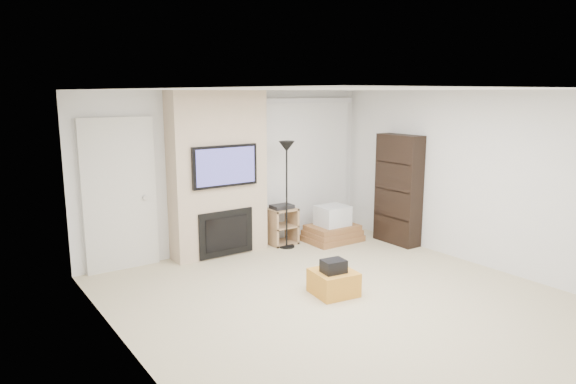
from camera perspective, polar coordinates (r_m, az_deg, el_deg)
floor at (r=6.33m, az=6.36°, el=-12.01°), size 5.00×5.50×0.00m
ceiling at (r=5.83m, az=6.90°, el=11.24°), size 5.00×5.50×0.00m
wall_back at (r=8.18m, az=-6.23°, el=2.40°), size 5.00×0.00×2.50m
wall_left at (r=4.73m, az=-16.82°, el=-4.43°), size 0.00×5.50×2.50m
wall_right at (r=7.82m, az=20.50°, el=1.35°), size 0.00×5.50×2.50m
hvac_vent at (r=6.70m, az=4.86°, el=11.22°), size 0.35×0.18×0.01m
ottoman at (r=6.49m, az=5.08°, el=-9.98°), size 0.56×0.56×0.30m
black_bag at (r=6.36m, az=5.08°, el=-8.21°), size 0.31×0.26×0.16m
fireplace_wall at (r=7.84m, az=-7.73°, el=1.88°), size 1.50×0.47×2.50m
entry_door at (r=7.50m, az=-18.19°, el=-0.41°), size 1.02×0.11×2.14m
vertical_blinds at (r=8.89m, az=1.88°, el=3.29°), size 1.98×0.10×2.37m
floor_lamp at (r=8.07m, az=-0.16°, el=3.09°), size 0.25×0.25×1.72m
av_stand at (r=8.46m, az=-0.69°, el=-3.51°), size 0.45×0.38×0.66m
box_stack at (r=8.68m, az=4.95°, el=-3.97°), size 0.91×0.69×0.60m
bookshelf at (r=8.60m, az=12.17°, el=0.27°), size 0.30×0.80×1.80m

